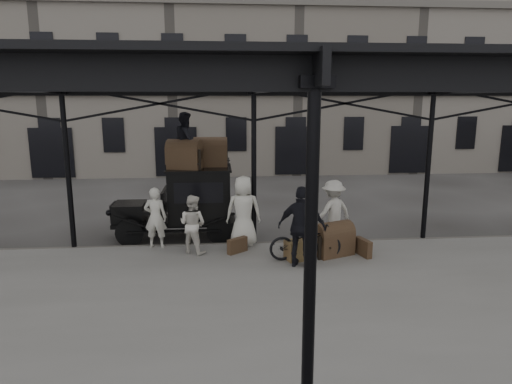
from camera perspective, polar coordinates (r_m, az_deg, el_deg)
ground at (r=11.29m, az=0.56°, el=-10.14°), size 120.00×120.00×0.00m
platform at (r=9.44m, az=1.72°, el=-14.21°), size 28.00×8.00×0.15m
canopy at (r=8.78m, az=1.69°, el=14.29°), size 22.50×9.00×4.74m
building_frontage at (r=28.59m, az=-2.92°, el=17.28°), size 64.00×8.00×14.00m
taxi at (r=13.86m, az=-8.35°, el=-0.92°), size 3.65×1.55×2.18m
porter_left at (r=12.77m, az=-12.46°, el=-3.14°), size 0.65×0.47×1.68m
porter_midleft at (r=12.16m, az=-7.94°, el=-3.99°), size 0.96×0.90×1.57m
porter_centre at (r=12.60m, az=-1.58°, el=-2.40°), size 0.97×0.64×1.97m
porter_official at (r=11.06m, az=5.74°, el=-4.38°), size 1.27×0.89×1.99m
porter_right at (r=13.04m, az=9.60°, el=-2.45°), size 1.34×1.07×1.81m
bicycle at (r=11.70m, az=6.20°, el=-6.11°), size 1.87×0.72×0.97m
porter_roof at (r=13.49m, az=-8.73°, el=6.42°), size 0.63×0.80×1.63m
steamer_trunk_roof_near at (r=13.40m, az=-8.93°, el=4.41°), size 1.09×0.84×0.71m
steamer_trunk_roof_far at (r=13.81m, az=-5.69°, el=4.75°), size 1.02×0.64×0.73m
steamer_trunk_platform at (r=12.19m, az=9.60°, el=-6.05°), size 1.16×0.95×0.74m
wicker_hamper at (r=11.75m, az=5.24°, el=-7.23°), size 0.70×0.60×0.50m
suitcase_upright at (r=12.29m, az=13.27°, el=-6.76°), size 0.31×0.62×0.45m
suitcase_flat at (r=12.22m, az=-2.34°, el=-6.69°), size 0.56×0.49×0.40m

